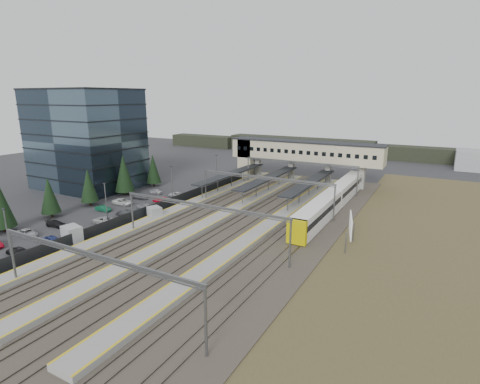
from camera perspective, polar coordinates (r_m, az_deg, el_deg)
The scene contains 16 objects.
ground at distance 70.34m, azimuth -10.17°, elevation -4.48°, with size 220.00×220.00×0.00m, color #2B2B2D.
office_building at distance 101.31m, azimuth -22.38°, elevation 7.50°, with size 24.30×18.30×24.30m.
conifer_row at distance 81.92m, azimuth -24.18°, elevation 0.67°, with size 4.42×49.82×9.50m.
car_park at distance 74.57m, azimuth -21.57°, elevation -3.72°, with size 10.74×44.44×1.29m.
lampposts at distance 75.10m, azimuth -14.50°, elevation -0.06°, with size 0.50×53.25×8.07m.
fence at distance 77.68m, azimuth -11.66°, elevation -1.96°, with size 0.08×90.00×2.00m.
relay_cabin_near at distance 65.25m, azimuth -24.23°, elevation -5.88°, with size 3.57×2.97×2.60m.
relay_cabin_far at distance 72.38m, azimuth -12.88°, elevation -3.12°, with size 3.15×2.94×2.30m.
rail_corridor at distance 69.09m, azimuth -1.49°, elevation -4.35°, with size 34.00×90.00×0.92m.
canopies at distance 88.08m, azimuth 4.36°, elevation 2.19°, with size 23.10×30.00×3.28m.
footbridge at distance 100.79m, azimuth 8.31°, elevation 5.95°, with size 40.40×6.40×11.20m.
gantries at distance 64.52m, azimuth -0.36°, elevation -0.41°, with size 28.40×62.28×7.17m.
train at distance 77.80m, azimuth 14.06°, elevation -1.12°, with size 3.14×43.69×3.95m.
billboard at distance 59.03m, azimuth 16.49°, elevation -5.02°, with size 1.66×5.89×5.15m.
scrub_east at distance 60.93m, azimuth 29.40°, elevation -9.19°, with size 34.00×120.00×0.06m.
treeline_far at distance 146.33m, azimuth 21.22°, elevation 5.76°, with size 170.00×19.00×7.00m.
Camera 1 is at (42.21, -51.57, 22.49)m, focal length 28.00 mm.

